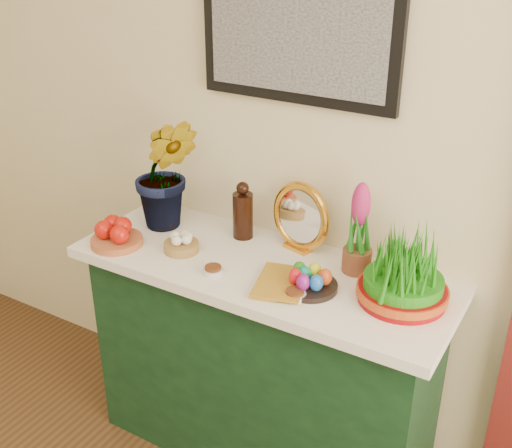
% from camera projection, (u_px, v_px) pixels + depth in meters
% --- Properties ---
extents(sideboard, '(1.30, 0.45, 0.85)m').
position_uv_depth(sideboard, '(262.00, 366.00, 2.52)').
color(sideboard, '#153B1D').
rests_on(sideboard, ground).
extents(tablecloth, '(1.40, 0.55, 0.04)m').
position_uv_depth(tablecloth, '(263.00, 268.00, 2.32)').
color(tablecloth, white).
rests_on(tablecloth, sideboard).
extents(hyacinth_green, '(0.39, 0.37, 0.61)m').
position_uv_depth(hyacinth_green, '(165.00, 155.00, 2.45)').
color(hyacinth_green, '#247C1E').
rests_on(hyacinth_green, tablecloth).
extents(apple_bowl, '(0.24, 0.24, 0.10)m').
position_uv_depth(apple_bowl, '(116.00, 235.00, 2.42)').
color(apple_bowl, '#AC5A32').
rests_on(apple_bowl, tablecloth).
extents(garlic_basket, '(0.14, 0.14, 0.07)m').
position_uv_depth(garlic_basket, '(181.00, 244.00, 2.39)').
color(garlic_basket, '#AC8045').
rests_on(garlic_basket, tablecloth).
extents(vinegar_cruet, '(0.08, 0.08, 0.23)m').
position_uv_depth(vinegar_cruet, '(243.00, 213.00, 2.46)').
color(vinegar_cruet, black).
rests_on(vinegar_cruet, tablecloth).
extents(mirror, '(0.27, 0.12, 0.26)m').
position_uv_depth(mirror, '(300.00, 217.00, 2.36)').
color(mirror, gold).
rests_on(mirror, tablecloth).
extents(book, '(0.20, 0.25, 0.03)m').
position_uv_depth(book, '(258.00, 279.00, 2.19)').
color(book, '#B17E1F').
rests_on(book, tablecloth).
extents(spice_dish_left, '(0.07, 0.07, 0.03)m').
position_uv_depth(spice_dish_left, '(213.00, 270.00, 2.24)').
color(spice_dish_left, silver).
rests_on(spice_dish_left, tablecloth).
extents(spice_dish_right, '(0.08, 0.08, 0.03)m').
position_uv_depth(spice_dish_right, '(295.00, 295.00, 2.10)').
color(spice_dish_right, silver).
rests_on(spice_dish_right, tablecloth).
extents(egg_plate, '(0.23, 0.23, 0.08)m').
position_uv_depth(egg_plate, '(309.00, 281.00, 2.15)').
color(egg_plate, black).
rests_on(egg_plate, tablecloth).
extents(hyacinth_pink, '(0.10, 0.10, 0.34)m').
position_uv_depth(hyacinth_pink, '(359.00, 232.00, 2.20)').
color(hyacinth_pink, brown).
rests_on(hyacinth_pink, tablecloth).
extents(wheatgrass_sabzeh, '(0.30, 0.30, 0.24)m').
position_uv_depth(wheatgrass_sabzeh, '(404.00, 273.00, 2.05)').
color(wheatgrass_sabzeh, maroon).
rests_on(wheatgrass_sabzeh, tablecloth).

